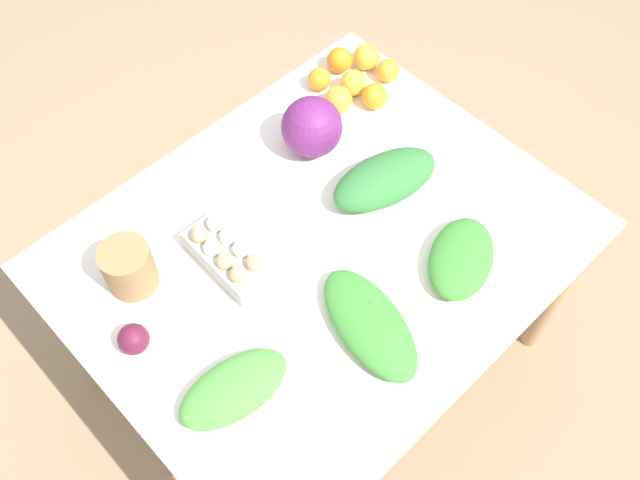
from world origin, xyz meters
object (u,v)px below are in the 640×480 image
Objects in this scene: greens_bunch_scallion at (385,179)px; orange_6 at (338,100)px; orange_2 at (367,57)px; orange_4 at (388,71)px; orange_0 at (319,79)px; greens_bunch_dandelion at (461,258)px; egg_carton at (228,255)px; orange_3 at (353,83)px; beet_root at (133,339)px; cabbage_purple at (312,127)px; orange_5 at (340,60)px; paper_bag at (129,267)px; greens_bunch_beet_tops at (370,324)px; orange_1 at (375,96)px; greens_bunch_chard at (234,389)px.

greens_bunch_scallion is 0.32m from orange_6.
orange_4 is (0.01, -0.08, -0.00)m from orange_2.
orange_0 is 0.86× the size of orange_6.
egg_carton is at bearing 135.76° from greens_bunch_dandelion.
beet_root is at bearing -166.53° from orange_3.
orange_5 is at bearing 31.48° from cabbage_purple.
beet_root is at bearing -124.03° from paper_bag.
greens_bunch_beet_tops is 4.09× the size of orange_6.
egg_carton is 0.98× the size of greens_bunch_dandelion.
orange_1 is (0.24, -0.01, -0.05)m from cabbage_purple.
orange_5 reaches higher than beet_root.
greens_bunch_scallion is 0.77m from beet_root.
orange_2 is (0.31, 0.37, -0.01)m from greens_bunch_scallion.
greens_bunch_beet_tops is (0.33, -0.50, -0.04)m from paper_bag.
greens_bunch_dandelion reaches higher than greens_bunch_beet_tops.
egg_carton is at bearing -162.51° from orange_3.
orange_4 is (0.35, 0.04, -0.05)m from cabbage_purple.
orange_6 is at bearing -135.93° from orange_5.
greens_bunch_dandelion is at bearing -117.44° from orange_2.
orange_4 is at bearing 2.73° from paper_bag.
greens_bunch_dandelion is 3.24× the size of orange_5.
greens_bunch_scallion is at bearing -138.16° from orange_4.
cabbage_purple reaches higher than orange_5.
greens_bunch_chard is 3.86× the size of orange_0.
greens_bunch_chard is 0.99m from orange_0.
orange_6 is at bearing 144.86° from orange_1.
paper_bag is at bearing -168.43° from orange_0.
greens_bunch_beet_tops is at bearing 19.57° from egg_carton.
orange_3 is at bearing 94.42° from orange_1.
orange_1 is at bearing 102.12° from egg_carton.
greens_bunch_dandelion is 3.60× the size of orange_0.
paper_bag reaches higher than greens_bunch_scallion.
orange_3 is (0.96, 0.23, 0.00)m from beet_root.
orange_5 is (1.00, 0.33, 0.00)m from beet_root.
orange_6 reaches higher than orange_2.
paper_bag reaches higher than beet_root.
greens_bunch_chard is at bearing -91.32° from paper_bag.
egg_carton is 0.79× the size of greens_bunch_scallion.
orange_0 is (0.18, 0.16, -0.05)m from cabbage_purple.
orange_1 is (0.66, 0.13, -0.00)m from egg_carton.
orange_3 is at bearing -155.66° from orange_2.
orange_0 reaches higher than greens_bunch_beet_tops.
orange_4 is at bearing 23.75° from orange_1.
orange_5 is at bearing 120.49° from orange_4.
greens_bunch_chard is at bearing -70.01° from beet_root.
paper_bag is at bearing -179.27° from cabbage_purple.
orange_2 is at bearing 62.56° from greens_bunch_dandelion.
orange_1 is at bearing -100.03° from orange_5.
egg_carton is 0.35m from greens_bunch_chard.
beet_root is at bearing -169.68° from orange_4.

